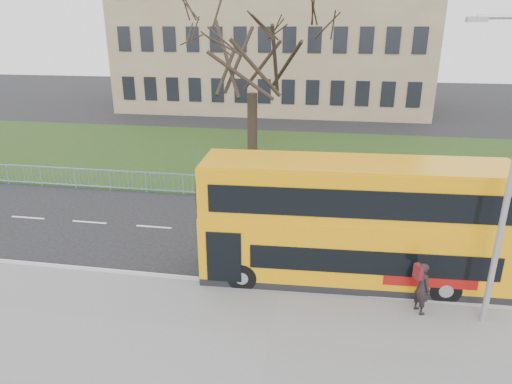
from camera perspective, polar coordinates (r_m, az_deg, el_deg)
ground at (r=16.69m, az=3.73°, el=-9.33°), size 120.00×120.00×0.00m
kerb at (r=15.32m, az=3.10°, el=-11.91°), size 80.00×0.20×0.14m
grass_verge at (r=29.94m, az=6.69°, el=4.18°), size 80.00×15.40×0.08m
guard_railing at (r=22.46m, az=5.58°, el=0.13°), size 40.00×0.12×1.10m
bare_tree at (r=24.99m, az=-0.48°, el=14.30°), size 7.81×7.81×11.15m
civic_building at (r=49.89m, az=2.46°, el=18.74°), size 30.00×15.00×14.00m
yellow_bus at (r=15.21m, az=12.02°, el=-3.50°), size 9.94×2.82×4.12m
pedestrian at (r=14.52m, az=20.02°, el=-11.21°), size 0.63×0.71×1.63m
street_lamp at (r=13.38m, az=29.00°, el=2.30°), size 1.76×0.20×8.30m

